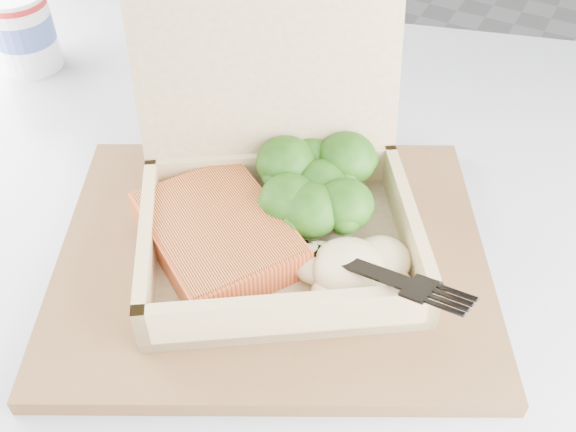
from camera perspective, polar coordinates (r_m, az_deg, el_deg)
The scene contains 10 objects.
floor at distance 1.49m, azimuth 21.92°, elevation -12.45°, with size 4.00×4.00×0.00m, color #98989D.
cafe_table at distance 0.72m, azimuth -4.76°, elevation -13.92°, with size 1.11×1.11×0.76m.
serving_tray at distance 0.55m, azimuth -1.39°, elevation -3.63°, with size 0.36×0.29×0.02m, color brown.
takeout_container at distance 0.52m, azimuth -1.08°, elevation 3.02°, with size 0.30×0.30×0.21m.
salmon_fillet at distance 0.52m, azimuth -6.28°, elevation -1.55°, with size 0.10×0.13×0.03m, color #D95D2A.
broccoli_pile at distance 0.55m, azimuth 2.87°, elevation 2.42°, with size 0.12×0.12×0.04m, color #2D6716, non-canonical shape.
mashed_potatoes at distance 0.50m, azimuth 5.45°, elevation -4.55°, with size 0.09×0.08×0.03m, color beige.
plastic_fork at distance 0.49m, azimuth 2.88°, elevation -2.74°, with size 0.17×0.05×0.04m.
paper_cup at distance 0.83m, azimuth -22.53°, elevation 15.11°, with size 0.07×0.07×0.09m.
receipt at distance 0.68m, azimuth 0.40°, elevation 7.32°, with size 0.08×0.14×0.00m, color white.
Camera 1 is at (-0.12, -0.90, 1.18)m, focal length 40.00 mm.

